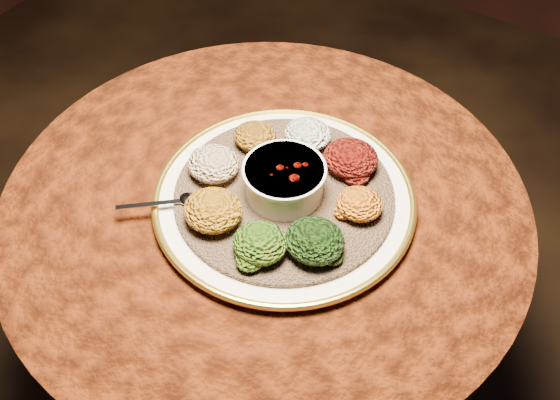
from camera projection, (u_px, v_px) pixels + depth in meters
The scene contains 13 objects.
table at pixel (266, 255), 1.27m from camera, with size 0.96×0.96×0.73m.
platter at pixel (284, 198), 1.11m from camera, with size 0.59×0.59×0.02m.
injera at pixel (284, 194), 1.10m from camera, with size 0.39×0.39×0.01m, color brown.
stew_bowl at pixel (284, 179), 1.07m from camera, with size 0.14×0.14×0.06m.
spoon at pixel (184, 201), 1.08m from camera, with size 0.12×0.10×0.01m.
portion_ayib at pixel (308, 134), 1.17m from camera, with size 0.09×0.08×0.04m, color silver.
portion_kitfo at pixel (351, 158), 1.12m from camera, with size 0.10×0.10×0.05m, color black.
portion_tikil at pixel (359, 204), 1.06m from camera, with size 0.08×0.08×0.04m, color #AB780E.
portion_gomen at pixel (315, 241), 1.00m from camera, with size 0.10×0.09×0.05m, color black.
portion_mixveg at pixel (260, 243), 1.00m from camera, with size 0.09×0.09×0.04m, color #953809.
portion_kik at pixel (213, 210), 1.04m from camera, with size 0.10×0.10×0.05m, color #AB5F0F.
portion_timatim at pixel (214, 164), 1.11m from camera, with size 0.09×0.09×0.05m, color maroon.
portion_shiro at pixel (255, 136), 1.17m from camera, with size 0.08×0.08×0.04m, color brown.
Camera 1 is at (0.43, -0.62, 1.58)m, focal length 40.00 mm.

